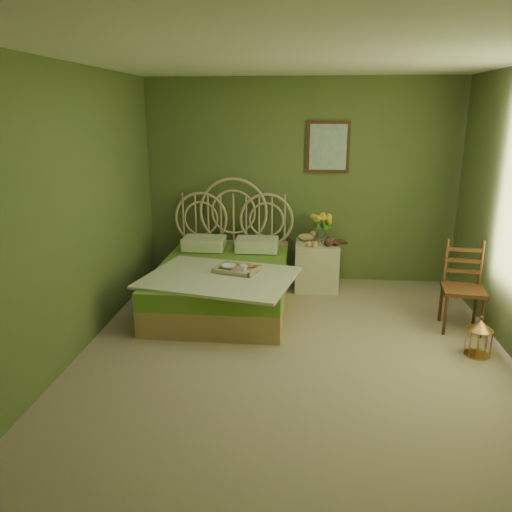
# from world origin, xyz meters

# --- Properties ---
(floor) EXTENTS (4.50, 4.50, 0.00)m
(floor) POSITION_xyz_m (0.00, 0.00, 0.00)
(floor) COLOR tan
(floor) RESTS_ON ground
(ceiling) EXTENTS (4.50, 4.50, 0.00)m
(ceiling) POSITION_xyz_m (0.00, 0.00, 2.60)
(ceiling) COLOR silver
(ceiling) RESTS_ON wall_back
(wall_back) EXTENTS (4.00, 0.00, 4.00)m
(wall_back) POSITION_xyz_m (0.00, 2.25, 1.30)
(wall_back) COLOR #596636
(wall_back) RESTS_ON floor
(wall_left) EXTENTS (0.00, 4.50, 4.50)m
(wall_left) POSITION_xyz_m (-2.00, 0.00, 1.30)
(wall_left) COLOR #596636
(wall_left) RESTS_ON floor
(wall_art) EXTENTS (0.54, 0.04, 0.64)m
(wall_art) POSITION_xyz_m (0.34, 2.22, 1.75)
(wall_art) COLOR #39220F
(wall_art) RESTS_ON wall_back
(bed) EXTENTS (1.73, 2.18, 1.35)m
(bed) POSITION_xyz_m (-0.86, 1.19, 0.30)
(bed) COLOR tan
(bed) RESTS_ON floor
(nightstand) EXTENTS (0.54, 0.54, 1.02)m
(nightstand) POSITION_xyz_m (0.24, 1.87, 0.36)
(nightstand) COLOR beige
(nightstand) RESTS_ON floor
(chair) EXTENTS (0.45, 0.45, 0.92)m
(chair) POSITION_xyz_m (1.70, 0.81, 0.51)
(chair) COLOR #39220F
(chair) RESTS_ON floor
(birdcage) EXTENTS (0.23, 0.23, 0.35)m
(birdcage) POSITION_xyz_m (1.70, 0.16, 0.17)
(birdcage) COLOR #AF7738
(birdcage) RESTS_ON floor
(book_lower) EXTENTS (0.24, 0.27, 0.02)m
(book_lower) POSITION_xyz_m (0.42, 1.87, 0.60)
(book_lower) COLOR #381E0F
(book_lower) RESTS_ON nightstand
(book_upper) EXTENTS (0.24, 0.25, 0.02)m
(book_upper) POSITION_xyz_m (0.42, 1.87, 0.62)
(book_upper) COLOR #472819
(book_upper) RESTS_ON nightstand
(cereal_bowl) EXTENTS (0.19, 0.19, 0.04)m
(cereal_bowl) POSITION_xyz_m (-0.75, 0.94, 0.54)
(cereal_bowl) COLOR white
(cereal_bowl) RESTS_ON bed
(coffee_cup) EXTENTS (0.11, 0.11, 0.08)m
(coffee_cup) POSITION_xyz_m (-0.57, 0.83, 0.56)
(coffee_cup) COLOR white
(coffee_cup) RESTS_ON bed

